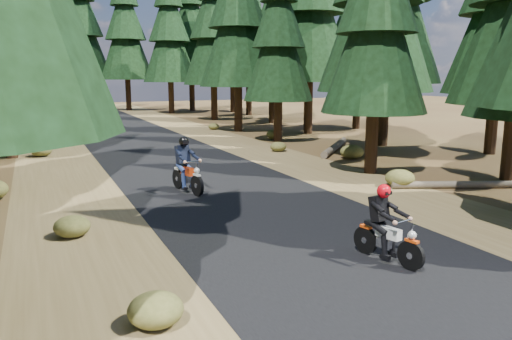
{
  "coord_description": "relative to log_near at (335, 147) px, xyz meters",
  "views": [
    {
      "loc": [
        -5.42,
        -10.55,
        3.61
      ],
      "look_at": [
        0.0,
        1.5,
        1.1
      ],
      "focal_mm": 35.0,
      "sensor_mm": 36.0,
      "label": 1
    }
  ],
  "objects": [
    {
      "name": "ground",
      "position": [
        -8.06,
        -9.97,
        -0.16
      ],
      "size": [
        120.0,
        120.0,
        0.0
      ],
      "primitive_type": "plane",
      "color": "#472F19",
      "rests_on": "ground"
    },
    {
      "name": "road",
      "position": [
        -8.06,
        -4.97,
        -0.15
      ],
      "size": [
        6.0,
        100.0,
        0.01
      ],
      "primitive_type": "cube",
      "color": "black",
      "rests_on": "ground"
    },
    {
      "name": "shoulder_l",
      "position": [
        -12.66,
        -4.97,
        -0.16
      ],
      "size": [
        3.2,
        100.0,
        0.01
      ],
      "primitive_type": "cube",
      "color": "brown",
      "rests_on": "ground"
    },
    {
      "name": "shoulder_r",
      "position": [
        -3.46,
        -4.97,
        -0.16
      ],
      "size": [
        3.2,
        100.0,
        0.01
      ],
      "primitive_type": "cube",
      "color": "brown",
      "rests_on": "ground"
    },
    {
      "name": "pine_forest",
      "position": [
        -8.07,
        11.08,
        7.73
      ],
      "size": [
        34.59,
        55.08,
        16.32
      ],
      "color": "black",
      "rests_on": "ground"
    },
    {
      "name": "log_near",
      "position": [
        0.0,
        0.0,
        0.0
      ],
      "size": [
        3.99,
        4.25,
        0.32
      ],
      "primitive_type": "cylinder",
      "rotation": [
        0.0,
        1.57,
        0.82
      ],
      "color": "#4C4233",
      "rests_on": "ground"
    },
    {
      "name": "log_far",
      "position": [
        -0.92,
        -8.81,
        -0.04
      ],
      "size": [
        4.27,
        1.94,
        0.24
      ],
      "primitive_type": "cylinder",
      "rotation": [
        0.0,
        1.57,
        -0.39
      ],
      "color": "#4C4233",
      "rests_on": "ground"
    },
    {
      "name": "understory_shrubs",
      "position": [
        -7.16,
        -2.62,
        0.12
      ],
      "size": [
        15.06,
        30.53,
        0.63
      ],
      "color": "#474C1E",
      "rests_on": "ground"
    },
    {
      "name": "rider_lead",
      "position": [
        -7.31,
        -13.08,
        0.35
      ],
      "size": [
        0.86,
        1.78,
        1.53
      ],
      "rotation": [
        0.0,
        0.0,
        3.35
      ],
      "color": "silver",
      "rests_on": "road"
    },
    {
      "name": "rider_follow",
      "position": [
        -9.18,
        -5.74,
        0.42
      ],
      "size": [
        0.95,
        2.03,
        1.74
      ],
      "rotation": [
        0.0,
        0.0,
        3.34
      ],
      "color": "maroon",
      "rests_on": "road"
    }
  ]
}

